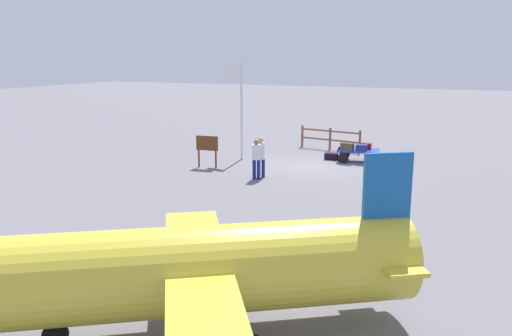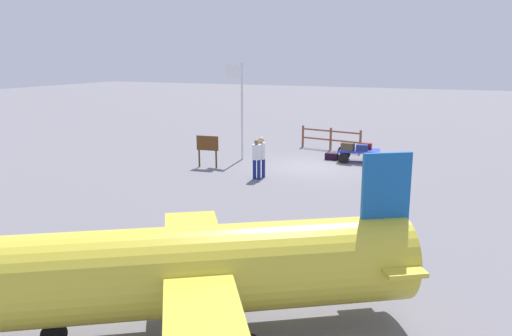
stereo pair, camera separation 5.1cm
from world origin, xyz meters
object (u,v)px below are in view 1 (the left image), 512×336
Objects in this scene: suitcase_navy at (366,146)px; airplane_near at (180,271)px; flagpole at (239,102)px; signboard at (207,146)px; suitcase_maroon at (331,156)px; worker_lead at (256,156)px; suitcase_dark at (362,148)px; luggage_cart at (358,153)px; suitcase_olive at (347,147)px; worker_trailing at (261,154)px.

airplane_near reaches higher than suitcase_navy.
signboard is at bearing 77.62° from flagpole.
worker_lead is (1.71, 5.04, 0.79)m from suitcase_maroon.
suitcase_dark is 0.38× the size of signboard.
suitcase_maroon is 5.38m from worker_lead.
luggage_cart reaches higher than suitcase_maroon.
suitcase_navy is at bearing -168.87° from suitcase_maroon.
worker_lead is at bearing 56.48° from suitcase_dark.
luggage_cart is 3.82× the size of suitcase_dark.
suitcase_dark is 0.88× the size of suitcase_maroon.
suitcase_olive is at bearing 45.24° from luggage_cart.
worker_trailing is at bearing 57.01° from suitcase_navy.
worker_trailing is 12.19m from airplane_near.
suitcase_olive is at bearing 42.95° from suitcase_navy.
suitcase_olive is 0.36× the size of worker_trailing.
suitcase_maroon is (1.27, 0.05, -0.27)m from luggage_cart.
luggage_cart is 4.30× the size of suitcase_navy.
airplane_near is 15.97m from flagpole.
worker_trailing reaches higher than suitcase_navy.
airplane_near is (-0.22, 16.68, 0.50)m from suitcase_navy.
signboard is at bearing 34.29° from suitcase_navy.
worker_trailing is (1.66, 4.69, 0.80)m from suitcase_maroon.
worker_trailing is (3.25, 5.00, 0.23)m from suitcase_navy.
worker_lead is at bearing 61.25° from suitcase_olive.
worker_trailing is 3.04m from signboard.
signboard reaches higher than suitcase_navy.
suitcase_olive reaches higher than suitcase_maroon.
suitcase_olive reaches higher than suitcase_dark.
suitcase_navy is at bearing -100.57° from suitcase_dark.
signboard is at bearing -62.85° from airplane_near.
suitcase_olive is 0.38× the size of worker_lead.
airplane_near is at bearing 96.27° from suitcase_maroon.
suitcase_navy reaches higher than suitcase_maroon.
luggage_cart is 0.69m from suitcase_olive.
suitcase_navy is 1.71m from suitcase_maroon.
suitcase_olive is 6.49m from signboard.
flagpole reaches higher than worker_trailing.
flagpole is at bearing 21.49° from suitcase_maroon.
flagpole is 3.22× the size of signboard.
suitcase_dark is at bearing -123.52° from worker_lead.
suitcase_dark is at bearing 171.85° from suitcase_maroon.
suitcase_dark is 16.17m from airplane_near.
worker_lead reaches higher than suitcase_dark.
flagpole is (2.43, -3.08, 1.80)m from worker_trailing.
suitcase_maroon is at bearing -158.51° from flagpole.
worker_lead is 0.35× the size of flagpole.
suitcase_olive is 5.33m from worker_lead.
flagpole reaches higher than signboard.
flagpole is at bearing -68.24° from airplane_near.
airplane_near is (-3.51, 11.33, 0.28)m from worker_lead.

